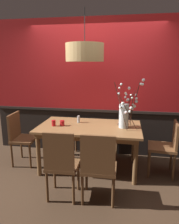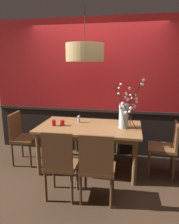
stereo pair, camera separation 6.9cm
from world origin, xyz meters
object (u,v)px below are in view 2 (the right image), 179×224
chair_far_side_right (110,125)px  candle_holder_nearer_center (62,123)px  dining_table (90,130)px  pendant_lamp (85,53)px  chair_head_west_end (21,135)px  candle_holder_nearer_edge (54,123)px  condiment_bottle (79,119)px  chair_head_east_end (167,145)px  chair_near_side_left (60,162)px  chair_far_side_left (87,125)px  chair_near_side_right (97,165)px  vase_with_blossoms (125,114)px

chair_far_side_right → candle_holder_nearer_center: bearing=-127.0°
dining_table → pendant_lamp: bearing=151.6°
chair_head_west_end → candle_holder_nearer_center: (0.81, -0.05, 0.28)m
candle_holder_nearer_edge → condiment_bottle: condiment_bottle is taller
pendant_lamp → chair_head_east_end: bearing=-2.4°
chair_near_side_left → pendant_lamp: 1.73m
chair_head_east_end → chair_far_side_left: 1.73m
chair_head_west_end → candle_holder_nearer_edge: (0.67, -0.09, 0.29)m
dining_table → condiment_bottle: condiment_bottle is taller
chair_near_side_left → dining_table: bearing=77.4°
chair_near_side_right → condiment_bottle: chair_near_side_right is taller
candle_holder_nearer_center → candle_holder_nearer_edge: size_ratio=0.91×
vase_with_blossoms → chair_far_side_left: bearing=133.2°
chair_near_side_right → chair_far_side_left: bearing=105.8°
candle_holder_nearer_edge → chair_head_west_end: bearing=172.5°
candle_holder_nearer_center → pendant_lamp: 1.21m
candle_holder_nearer_edge → candle_holder_nearer_center: bearing=15.5°
dining_table → candle_holder_nearer_center: bearing=-170.8°
chair_far_side_left → candle_holder_nearer_edge: size_ratio=8.75×
candle_holder_nearer_edge → chair_near_side_right: bearing=-42.6°
dining_table → condiment_bottle: bearing=143.5°
chair_near_side_left → chair_head_west_end: bearing=139.1°
dining_table → chair_head_east_end: chair_head_east_end is taller
chair_head_east_end → candle_holder_nearer_edge: bearing=-176.9°
chair_head_east_end → pendant_lamp: bearing=177.6°
candle_holder_nearer_edge → pendant_lamp: bearing=17.2°
chair_near_side_right → chair_head_west_end: 1.78m
chair_near_side_right → chair_head_west_end: chair_near_side_right is taller
chair_near_side_right → chair_far_side_left: size_ratio=1.10×
chair_head_east_end → chair_far_side_right: bearing=138.1°
chair_far_side_right → chair_far_side_left: (-0.49, -0.01, -0.04)m
dining_table → chair_head_east_end: 1.27m
dining_table → candle_holder_nearer_edge: bearing=-169.3°
dining_table → vase_with_blossoms: 0.66m
chair_near_side_right → candle_holder_nearer_edge: (-0.87, 0.80, 0.28)m
chair_far_side_right → candle_holder_nearer_center: chair_far_side_right is taller
vase_with_blossoms → candle_holder_nearer_edge: (-1.17, -0.12, -0.18)m
chair_far_side_right → condiment_bottle: (-0.49, -0.71, 0.28)m
chair_head_west_end → vase_with_blossoms: 1.90m
candle_holder_nearer_center → chair_far_side_right: bearing=53.0°
pendant_lamp → dining_table: bearing=-28.4°
chair_head_east_end → pendant_lamp: pendant_lamp is taller
condiment_bottle → pendant_lamp: 1.15m
condiment_bottle → pendant_lamp: pendant_lamp is taller
chair_far_side_left → chair_near_side_right: bearing=-74.2°
chair_far_side_right → condiment_bottle: 0.91m
pendant_lamp → chair_near_side_left: bearing=-97.2°
chair_near_side_right → condiment_bottle: 1.22m
chair_near_side_right → chair_near_side_left: 0.49m
chair_head_east_end → candle_holder_nearer_edge: (-1.85, -0.10, 0.30)m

